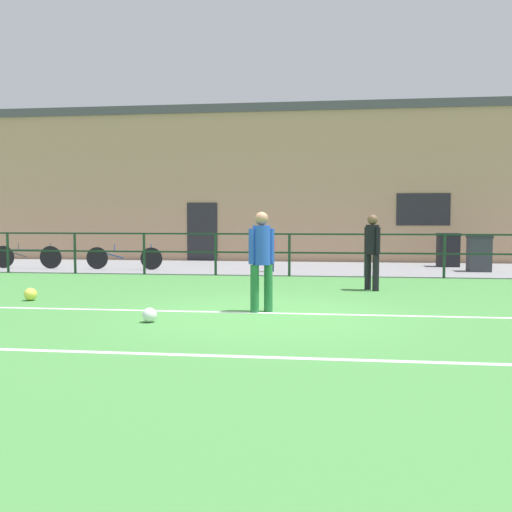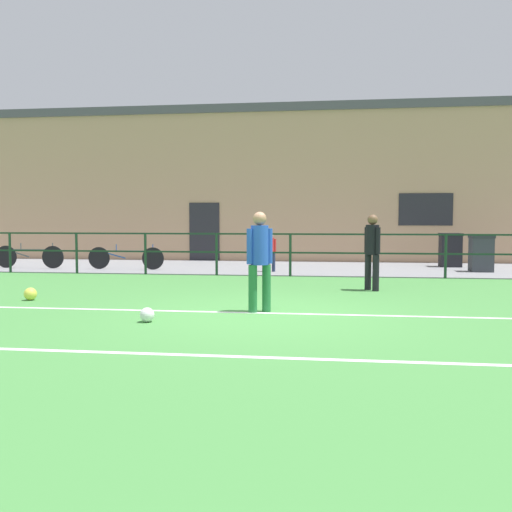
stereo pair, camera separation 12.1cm
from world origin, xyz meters
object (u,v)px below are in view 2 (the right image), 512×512
Objects in this scene: soccer_ball_spare at (30,294)px; trash_bin_1 at (481,253)px; soccer_ball_match at (147,315)px; bicycle_parked_0 at (29,256)px; player_goalkeeper at (372,247)px; spectator_child at (271,249)px; player_striker at (260,255)px; trash_bin_0 at (450,250)px; bicycle_parked_1 at (126,258)px.

trash_bin_1 is at bearing 34.90° from soccer_ball_spare.
bicycle_parked_0 is (-6.46, 8.15, 0.27)m from soccer_ball_match.
spectator_child is (-2.59, 3.78, -0.27)m from player_goalkeeper.
trash_bin_1 reaches higher than bicycle_parked_0.
soccer_ball_spare is 12.06m from trash_bin_1.
player_goalkeeper is at bearing 19.74° from soccer_ball_spare.
soccer_ball_match is at bearing 100.85° from player_goalkeeper.
player_striker is 2.09m from soccer_ball_match.
bicycle_parked_0 is (-3.55, 6.27, 0.26)m from soccer_ball_spare.
player_goalkeeper is 1.54× the size of trash_bin_0.
player_striker is 6.91× the size of soccer_ball_spare.
trash_bin_1 is (5.97, 0.78, -0.11)m from spectator_child.
trash_bin_1 is at bearing 3.48° from bicycle_parked_1.
bicycle_parked_1 is 2.21× the size of trash_bin_0.
player_striker is 1.47× the size of spectator_child.
trash_bin_0 reaches higher than bicycle_parked_1.
spectator_child reaches higher than bicycle_parked_1.
spectator_child reaches higher than soccer_ball_match.
trash_bin_0 is at bearing -147.89° from player_striker.
soccer_ball_match is at bearing -51.59° from bicycle_parked_0.
soccer_ball_match is at bearing -128.42° from trash_bin_1.
trash_bin_1 is (10.35, 0.63, 0.18)m from bicycle_parked_1.
player_striker is at bearing -117.85° from trash_bin_0.
bicycle_parked_0 is 2.13× the size of trash_bin_1.
player_striker is 1.56× the size of trash_bin_0.
spectator_child is 0.48× the size of bicycle_parked_1.
player_striker is at bearing -41.21° from bicycle_parked_0.
bicycle_parked_0 is (-10.05, 3.93, -0.55)m from player_goalkeeper.
soccer_ball_match is 8.83m from bicycle_parked_1.
trash_bin_0 is at bearing -164.20° from spectator_child.
player_striker reaches higher than bicycle_parked_1.
soccer_ball_spare is 0.23× the size of trash_bin_0.
spectator_child is at bearing -1.15° from bicycle_parked_0.
spectator_child is 5.93m from trash_bin_0.
bicycle_parked_0 is at bearing 128.41° from soccer_ball_match.
spectator_child is at bearing -1.96° from bicycle_parked_1.
trash_bin_0 is 1.02× the size of trash_bin_1.
bicycle_parked_0 is 2.10× the size of trash_bin_0.
trash_bin_1 is at bearing -155.32° from player_striker.
trash_bin_0 is at bearing 108.74° from trash_bin_1.
soccer_ball_match is at bearing 75.20° from spectator_child.
soccer_ball_match is 12.21m from trash_bin_0.
spectator_child is 0.51× the size of bicycle_parked_0.
bicycle_parked_0 is at bearing -8.84° from spectator_child.
soccer_ball_spare is 6.29m from bicycle_parked_1.
spectator_child reaches higher than soccer_ball_spare.
soccer_ball_match is 0.10× the size of bicycle_parked_0.
player_striker is at bearing 107.84° from player_goalkeeper.
spectator_child is 4.40m from bicycle_parked_1.
soccer_ball_spare is 0.10× the size of bicycle_parked_1.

